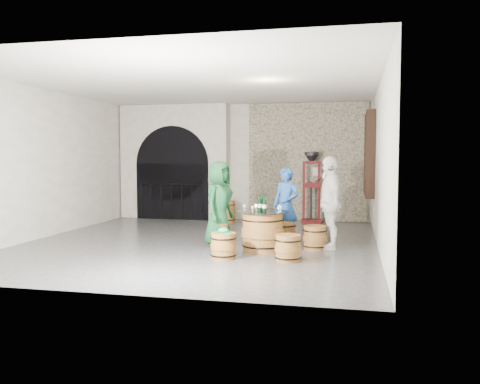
% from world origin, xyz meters
% --- Properties ---
extents(ground, '(8.00, 8.00, 0.00)m').
position_xyz_m(ground, '(0.00, 0.00, 0.00)').
color(ground, '#303032').
rests_on(ground, ground).
extents(wall_back, '(8.00, 0.00, 8.00)m').
position_xyz_m(wall_back, '(0.00, 4.00, 1.60)').
color(wall_back, beige).
rests_on(wall_back, ground).
extents(wall_front, '(8.00, 0.00, 8.00)m').
position_xyz_m(wall_front, '(0.00, -4.00, 1.60)').
color(wall_front, beige).
rests_on(wall_front, ground).
extents(wall_left, '(0.00, 8.00, 8.00)m').
position_xyz_m(wall_left, '(-3.50, 0.00, 1.60)').
color(wall_left, beige).
rests_on(wall_left, ground).
extents(wall_right, '(0.00, 8.00, 8.00)m').
position_xyz_m(wall_right, '(3.50, 0.00, 1.60)').
color(wall_right, beige).
rests_on(wall_right, ground).
extents(ceiling, '(8.00, 8.00, 0.00)m').
position_xyz_m(ceiling, '(0.00, 0.00, 3.20)').
color(ceiling, beige).
rests_on(ceiling, wall_back).
extents(stone_facing_panel, '(3.20, 0.12, 3.18)m').
position_xyz_m(stone_facing_panel, '(1.80, 3.94, 1.60)').
color(stone_facing_panel, gray).
rests_on(stone_facing_panel, ground).
extents(arched_opening, '(3.10, 0.60, 3.19)m').
position_xyz_m(arched_opening, '(-1.90, 3.74, 1.58)').
color(arched_opening, beige).
rests_on(arched_opening, ground).
extents(shuttered_window, '(0.23, 1.10, 2.00)m').
position_xyz_m(shuttered_window, '(3.38, 2.40, 1.80)').
color(shuttered_window, black).
rests_on(shuttered_window, wall_right).
extents(barrel_table, '(0.96, 0.96, 0.75)m').
position_xyz_m(barrel_table, '(1.40, -0.66, 0.37)').
color(barrel_table, brown).
rests_on(barrel_table, ground).
extents(barrel_stool_left, '(0.46, 0.46, 0.45)m').
position_xyz_m(barrel_stool_left, '(0.46, -0.30, 0.22)').
color(barrel_stool_left, brown).
rests_on(barrel_stool_left, ground).
extents(barrel_stool_far, '(0.46, 0.46, 0.45)m').
position_xyz_m(barrel_stool_far, '(1.69, 0.30, 0.22)').
color(barrel_stool_far, brown).
rests_on(barrel_stool_far, ground).
extents(barrel_stool_right, '(0.46, 0.46, 0.45)m').
position_xyz_m(barrel_stool_right, '(2.33, -0.28, 0.22)').
color(barrel_stool_right, brown).
rests_on(barrel_stool_right, ground).
extents(barrel_stool_near_right, '(0.46, 0.46, 0.45)m').
position_xyz_m(barrel_stool_near_right, '(1.97, -1.48, 0.22)').
color(barrel_stool_near_right, brown).
rests_on(barrel_stool_near_right, ground).
extents(barrel_stool_near_left, '(0.46, 0.46, 0.45)m').
position_xyz_m(barrel_stool_near_left, '(0.86, -1.51, 0.22)').
color(barrel_stool_near_left, brown).
rests_on(barrel_stool_near_left, ground).
extents(green_cap, '(0.23, 0.18, 0.10)m').
position_xyz_m(green_cap, '(0.87, -1.51, 0.49)').
color(green_cap, '#0D9549').
rests_on(green_cap, barrel_stool_near_left).
extents(person_green, '(0.68, 0.90, 1.66)m').
position_xyz_m(person_green, '(0.46, -0.30, 0.83)').
color(person_green, '#124120').
rests_on(person_green, ground).
extents(person_blue, '(0.65, 0.54, 1.53)m').
position_xyz_m(person_blue, '(1.70, 0.33, 0.76)').
color(person_blue, navy).
rests_on(person_blue, ground).
extents(person_white, '(0.68, 1.10, 1.76)m').
position_xyz_m(person_white, '(2.59, -0.17, 0.88)').
color(person_white, silver).
rests_on(person_white, ground).
extents(wine_bottle_left, '(0.08, 0.08, 0.32)m').
position_xyz_m(wine_bottle_left, '(1.34, -0.69, 0.88)').
color(wine_bottle_left, black).
rests_on(wine_bottle_left, barrel_table).
extents(wine_bottle_center, '(0.08, 0.08, 0.32)m').
position_xyz_m(wine_bottle_center, '(1.45, -0.80, 0.88)').
color(wine_bottle_center, black).
rests_on(wine_bottle_center, barrel_table).
extents(wine_bottle_right, '(0.08, 0.08, 0.32)m').
position_xyz_m(wine_bottle_right, '(1.40, -0.60, 0.88)').
color(wine_bottle_right, black).
rests_on(wine_bottle_right, barrel_table).
extents(tasting_glass_a, '(0.05, 0.05, 0.10)m').
position_xyz_m(tasting_glass_a, '(1.23, -0.79, 0.79)').
color(tasting_glass_a, '#BD8024').
rests_on(tasting_glass_a, barrel_table).
extents(tasting_glass_b, '(0.05, 0.05, 0.10)m').
position_xyz_m(tasting_glass_b, '(1.72, -0.59, 0.79)').
color(tasting_glass_b, '#BD8024').
rests_on(tasting_glass_b, barrel_table).
extents(tasting_glass_c, '(0.05, 0.05, 0.10)m').
position_xyz_m(tasting_glass_c, '(1.25, -0.51, 0.79)').
color(tasting_glass_c, '#BD8024').
rests_on(tasting_glass_c, barrel_table).
extents(tasting_glass_d, '(0.05, 0.05, 0.10)m').
position_xyz_m(tasting_glass_d, '(1.67, -0.47, 0.79)').
color(tasting_glass_d, '#BD8024').
rests_on(tasting_glass_d, barrel_table).
extents(tasting_glass_e, '(0.05, 0.05, 0.10)m').
position_xyz_m(tasting_glass_e, '(1.72, -0.83, 0.79)').
color(tasting_glass_e, '#BD8024').
rests_on(tasting_glass_e, barrel_table).
extents(tasting_glass_f, '(0.05, 0.05, 0.10)m').
position_xyz_m(tasting_glass_f, '(1.03, -0.54, 0.79)').
color(tasting_glass_f, '#BD8024').
rests_on(tasting_glass_f, barrel_table).
extents(side_barrel, '(0.45, 0.45, 0.60)m').
position_xyz_m(side_barrel, '(-0.22, 3.08, 0.30)').
color(side_barrel, brown).
rests_on(side_barrel, ground).
extents(corking_press, '(0.79, 0.47, 1.87)m').
position_xyz_m(corking_press, '(1.95, 3.51, 1.09)').
color(corking_press, '#500D0E').
rests_on(corking_press, ground).
extents(control_box, '(0.18, 0.10, 0.22)m').
position_xyz_m(control_box, '(2.05, 3.86, 1.35)').
color(control_box, silver).
rests_on(control_box, wall_back).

